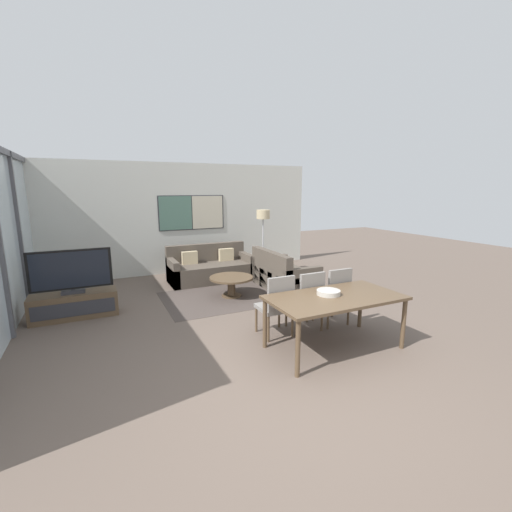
{
  "coord_description": "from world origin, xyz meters",
  "views": [
    {
      "loc": [
        -1.98,
        -2.84,
        2.17
      ],
      "look_at": [
        0.67,
        2.7,
        0.95
      ],
      "focal_mm": 24.0,
      "sensor_mm": 36.0,
      "label": 1
    }
  ],
  "objects_px": {
    "dining_chair_centre": "(307,298)",
    "tv_console": "(75,305)",
    "sofa_side": "(282,276)",
    "floor_lamp": "(263,220)",
    "dining_table": "(335,301)",
    "dining_chair_left": "(277,303)",
    "coffee_table": "(231,282)",
    "dining_chair_right": "(335,294)",
    "television": "(71,272)",
    "sofa_main": "(210,269)",
    "fruit_bowl": "(329,292)"
  },
  "relations": [
    {
      "from": "television",
      "to": "dining_table",
      "type": "bearing_deg",
      "value": -40.88
    },
    {
      "from": "coffee_table",
      "to": "floor_lamp",
      "type": "relative_size",
      "value": 0.53
    },
    {
      "from": "dining_chair_centre",
      "to": "dining_chair_right",
      "type": "bearing_deg",
      "value": 1.43
    },
    {
      "from": "sofa_main",
      "to": "dining_chair_centre",
      "type": "bearing_deg",
      "value": -83.08
    },
    {
      "from": "sofa_main",
      "to": "dining_chair_right",
      "type": "xyz_separation_m",
      "value": [
        0.95,
        -3.48,
        0.24
      ]
    },
    {
      "from": "sofa_side",
      "to": "coffee_table",
      "type": "bearing_deg",
      "value": 92.51
    },
    {
      "from": "coffee_table",
      "to": "dining_chair_centre",
      "type": "bearing_deg",
      "value": -78.54
    },
    {
      "from": "television",
      "to": "dining_chair_left",
      "type": "height_order",
      "value": "television"
    },
    {
      "from": "dining_chair_left",
      "to": "dining_chair_right",
      "type": "relative_size",
      "value": 1.0
    },
    {
      "from": "dining_chair_left",
      "to": "dining_chair_right",
      "type": "height_order",
      "value": "same"
    },
    {
      "from": "sofa_side",
      "to": "floor_lamp",
      "type": "relative_size",
      "value": 0.95
    },
    {
      "from": "fruit_bowl",
      "to": "television",
      "type": "bearing_deg",
      "value": 139.7
    },
    {
      "from": "dining_chair_centre",
      "to": "floor_lamp",
      "type": "bearing_deg",
      "value": 74.4
    },
    {
      "from": "tv_console",
      "to": "fruit_bowl",
      "type": "height_order",
      "value": "fruit_bowl"
    },
    {
      "from": "dining_chair_left",
      "to": "sofa_side",
      "type": "bearing_deg",
      "value": 58.43
    },
    {
      "from": "dining_chair_right",
      "to": "floor_lamp",
      "type": "bearing_deg",
      "value": 82.87
    },
    {
      "from": "fruit_bowl",
      "to": "floor_lamp",
      "type": "height_order",
      "value": "floor_lamp"
    },
    {
      "from": "dining_table",
      "to": "sofa_side",
      "type": "bearing_deg",
      "value": 74.28
    },
    {
      "from": "tv_console",
      "to": "floor_lamp",
      "type": "relative_size",
      "value": 0.82
    },
    {
      "from": "coffee_table",
      "to": "dining_chair_right",
      "type": "height_order",
      "value": "dining_chair_right"
    },
    {
      "from": "dining_chair_left",
      "to": "floor_lamp",
      "type": "distance_m",
      "value": 3.79
    },
    {
      "from": "sofa_side",
      "to": "floor_lamp",
      "type": "bearing_deg",
      "value": -7.3
    },
    {
      "from": "dining_chair_centre",
      "to": "dining_chair_right",
      "type": "distance_m",
      "value": 0.52
    },
    {
      "from": "coffee_table",
      "to": "dining_chair_centre",
      "type": "height_order",
      "value": "dining_chair_centre"
    },
    {
      "from": "dining_chair_left",
      "to": "dining_chair_right",
      "type": "bearing_deg",
      "value": 0.15
    },
    {
      "from": "tv_console",
      "to": "floor_lamp",
      "type": "distance_m",
      "value": 4.53
    },
    {
      "from": "tv_console",
      "to": "fruit_bowl",
      "type": "xyz_separation_m",
      "value": [
        3.21,
        -2.72,
        0.56
      ]
    },
    {
      "from": "coffee_table",
      "to": "dining_chair_left",
      "type": "bearing_deg",
      "value": -92.76
    },
    {
      "from": "sofa_side",
      "to": "dining_chair_centre",
      "type": "xyz_separation_m",
      "value": [
        -0.79,
        -2.14,
        0.24
      ]
    },
    {
      "from": "sofa_main",
      "to": "coffee_table",
      "type": "bearing_deg",
      "value": -90.0
    },
    {
      "from": "dining_chair_right",
      "to": "sofa_side",
      "type": "bearing_deg",
      "value": 82.98
    },
    {
      "from": "dining_table",
      "to": "coffee_table",
      "type": "bearing_deg",
      "value": 98.79
    },
    {
      "from": "television",
      "to": "dining_chair_left",
      "type": "xyz_separation_m",
      "value": [
        2.73,
        -2.16,
        -0.29
      ]
    },
    {
      "from": "tv_console",
      "to": "coffee_table",
      "type": "xyz_separation_m",
      "value": [
        2.83,
        -0.07,
        0.09
      ]
    },
    {
      "from": "dining_chair_left",
      "to": "fruit_bowl",
      "type": "relative_size",
      "value": 2.95
    },
    {
      "from": "coffee_table",
      "to": "floor_lamp",
      "type": "distance_m",
      "value": 2.18
    },
    {
      "from": "coffee_table",
      "to": "dining_table",
      "type": "distance_m",
      "value": 2.8
    },
    {
      "from": "fruit_bowl",
      "to": "sofa_main",
      "type": "bearing_deg",
      "value": 95.38
    },
    {
      "from": "dining_chair_centre",
      "to": "floor_lamp",
      "type": "relative_size",
      "value": 0.57
    },
    {
      "from": "tv_console",
      "to": "dining_table",
      "type": "distance_m",
      "value": 4.33
    },
    {
      "from": "television",
      "to": "dining_chair_centre",
      "type": "relative_size",
      "value": 1.34
    },
    {
      "from": "television",
      "to": "dining_chair_right",
      "type": "height_order",
      "value": "television"
    },
    {
      "from": "television",
      "to": "sofa_main",
      "type": "xyz_separation_m",
      "value": [
        2.83,
        1.33,
        -0.53
      ]
    },
    {
      "from": "tv_console",
      "to": "floor_lamp",
      "type": "xyz_separation_m",
      "value": [
        4.2,
        1.23,
        1.18
      ]
    },
    {
      "from": "tv_console",
      "to": "sofa_main",
      "type": "relative_size",
      "value": 0.7
    },
    {
      "from": "dining_table",
      "to": "dining_chair_right",
      "type": "bearing_deg",
      "value": 51.71
    },
    {
      "from": "coffee_table",
      "to": "dining_chair_right",
      "type": "xyz_separation_m",
      "value": [
        0.95,
        -2.08,
        0.21
      ]
    },
    {
      "from": "dining_chair_centre",
      "to": "tv_console",
      "type": "bearing_deg",
      "value": 146.37
    },
    {
      "from": "dining_table",
      "to": "dining_chair_left",
      "type": "bearing_deg",
      "value": 128.41
    },
    {
      "from": "dining_table",
      "to": "dining_chair_left",
      "type": "height_order",
      "value": "dining_chair_left"
    }
  ]
}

